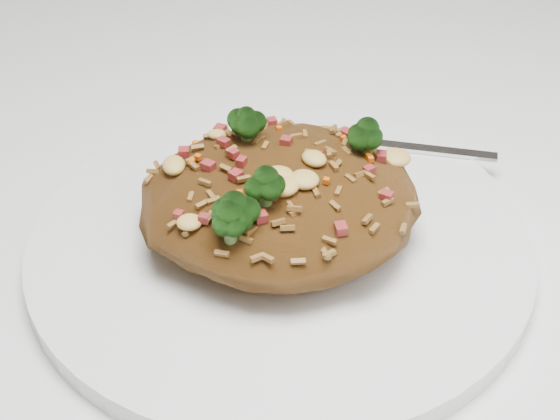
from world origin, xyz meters
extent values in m
cube|color=white|center=(0.00, 0.00, 0.73)|extent=(1.20, 0.80, 0.04)
cylinder|color=white|center=(-0.08, -0.01, 0.76)|extent=(0.29, 0.29, 0.01)
ellipsoid|color=brown|center=(-0.08, -0.01, 0.79)|extent=(0.16, 0.15, 0.05)
ellipsoid|color=#0D3206|center=(-0.10, -0.06, 0.81)|extent=(0.02, 0.02, 0.02)
ellipsoid|color=#0D3206|center=(-0.08, -0.04, 0.82)|extent=(0.02, 0.02, 0.02)
ellipsoid|color=#0D3206|center=(-0.10, -0.06, 0.82)|extent=(0.02, 0.02, 0.02)
ellipsoid|color=#0D3206|center=(-0.02, 0.01, 0.81)|extent=(0.02, 0.02, 0.02)
ellipsoid|color=#0D3206|center=(-0.09, 0.02, 0.82)|extent=(0.02, 0.02, 0.02)
cube|color=silver|center=(0.04, 0.06, 0.77)|extent=(0.10, 0.04, 0.00)
cube|color=silver|center=(-0.05, 0.09, 0.77)|extent=(0.04, 0.03, 0.00)
camera|label=1|loc=(-0.10, -0.37, 1.05)|focal=50.00mm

